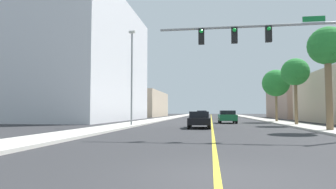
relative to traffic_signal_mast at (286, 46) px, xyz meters
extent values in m
plane|color=#2D2D30|center=(-3.76, 32.99, -4.80)|extent=(192.00, 192.00, 0.00)
cube|color=beige|center=(-11.92, 32.99, -4.73)|extent=(2.83, 168.00, 0.15)
cube|color=#B2ADA3|center=(4.41, 32.99, -4.73)|extent=(2.83, 168.00, 0.15)
cube|color=yellow|center=(-3.76, 32.99, -4.80)|extent=(0.16, 144.00, 0.01)
cube|color=silver|center=(-22.21, 25.86, 4.11)|extent=(12.05, 26.63, 17.82)
cube|color=tan|center=(-24.90, 55.36, -1.65)|extent=(17.44, 22.52, 6.30)
cube|color=gray|center=(13.72, 43.14, -1.60)|extent=(10.09, 18.11, 6.40)
cylinder|color=gray|center=(-1.60, 0.00, 1.09)|extent=(9.98, 0.14, 0.14)
cube|color=black|center=(-0.85, 0.00, 0.64)|extent=(0.32, 0.24, 0.84)
sphere|color=green|center=(-0.85, -0.14, 0.89)|extent=(0.20, 0.20, 0.20)
cube|color=black|center=(-2.60, 0.00, 0.64)|extent=(0.32, 0.24, 0.84)
sphere|color=green|center=(-2.60, -0.14, 0.89)|extent=(0.20, 0.20, 0.20)
cube|color=black|center=(-4.34, 0.00, 0.64)|extent=(0.32, 0.24, 0.84)
sphere|color=green|center=(-4.34, -0.14, 0.89)|extent=(0.20, 0.20, 0.20)
cube|color=#147233|center=(1.40, 0.00, 1.34)|extent=(1.10, 0.04, 0.28)
cylinder|color=gray|center=(-11.01, 9.81, -0.45)|extent=(0.16, 0.16, 8.41)
cube|color=beige|center=(-11.01, 9.81, 3.91)|extent=(0.56, 0.28, 0.20)
cylinder|color=brown|center=(4.09, 5.43, -1.77)|extent=(0.43, 0.43, 5.76)
sphere|color=#287F33|center=(4.09, 5.43, 1.11)|extent=(2.59, 2.59, 2.59)
cone|color=#287F33|center=(4.57, 6.05, 0.91)|extent=(1.16, 1.01, 1.18)
cone|color=#287F33|center=(3.63, 6.06, 0.91)|extent=(1.21, 1.02, 1.33)
cone|color=#287F33|center=(3.32, 5.39, 0.91)|extent=(0.49, 1.25, 1.09)
cone|color=#287F33|center=(3.64, 4.80, 0.91)|extent=(1.42, 1.22, 1.34)
cylinder|color=brown|center=(4.26, 13.59, -2.12)|extent=(0.30, 0.30, 5.06)
sphere|color=#287F33|center=(4.26, 13.59, 0.40)|extent=(2.62, 2.62, 2.62)
cone|color=#287F33|center=(5.04, 13.54, 0.20)|extent=(0.51, 1.36, 1.17)
cone|color=#287F33|center=(4.55, 14.32, 0.20)|extent=(1.41, 0.88, 1.49)
cone|color=#287F33|center=(3.58, 13.99, 0.20)|extent=(0.87, 1.10, 1.49)
cone|color=#287F33|center=(3.62, 13.12, 0.20)|extent=(1.01, 1.17, 1.33)
cone|color=#287F33|center=(4.46, 12.83, 0.20)|extent=(1.43, 0.75, 1.49)
cylinder|color=brown|center=(4.23, 21.75, -2.27)|extent=(0.28, 0.28, 4.77)
sphere|color=#287F33|center=(4.23, 21.75, 0.12)|extent=(3.35, 3.35, 3.35)
cone|color=#287F33|center=(5.23, 21.61, -0.08)|extent=(0.62, 1.76, 1.49)
cone|color=#287F33|center=(4.31, 22.75, -0.08)|extent=(1.66, 0.57, 1.29)
cone|color=#287F33|center=(3.24, 21.94, -0.08)|extent=(0.67, 1.53, 1.41)
cone|color=#287F33|center=(4.40, 20.75, -0.08)|extent=(1.68, 0.72, 1.33)
cube|color=#196638|center=(-1.97, 18.51, -4.14)|extent=(2.06, 3.89, 0.69)
cube|color=black|center=(-1.96, 18.35, -3.56)|extent=(1.76, 1.75, 0.46)
cylinder|color=black|center=(-2.88, 19.85, -4.48)|extent=(0.24, 0.65, 0.64)
cylinder|color=black|center=(-1.13, 19.90, -4.48)|extent=(0.24, 0.65, 0.64)
cylinder|color=black|center=(-2.80, 17.12, -4.48)|extent=(0.24, 0.65, 0.64)
cylinder|color=black|center=(-1.06, 17.17, -4.48)|extent=(0.24, 0.65, 0.64)
cube|color=#1E389E|center=(-5.32, 34.06, -4.16)|extent=(1.90, 4.55, 0.64)
cube|color=black|center=(-5.33, 33.87, -3.57)|extent=(1.62, 2.11, 0.53)
cylinder|color=black|center=(-6.07, 35.79, -4.48)|extent=(0.24, 0.65, 0.64)
cylinder|color=black|center=(-4.49, 35.74, -4.48)|extent=(0.24, 0.65, 0.64)
cylinder|color=black|center=(-6.16, 32.38, -4.48)|extent=(0.24, 0.65, 0.64)
cylinder|color=black|center=(-4.58, 32.34, -4.48)|extent=(0.24, 0.65, 0.64)
cube|color=black|center=(-4.84, 8.65, -4.21)|extent=(1.90, 4.32, 0.55)
cube|color=black|center=(-4.84, 8.67, -3.68)|extent=(1.62, 2.05, 0.51)
cylinder|color=black|center=(-5.67, 10.21, -4.48)|extent=(0.24, 0.65, 0.64)
cylinder|color=black|center=(-4.09, 10.26, -4.48)|extent=(0.24, 0.65, 0.64)
cylinder|color=black|center=(-5.58, 7.04, -4.48)|extent=(0.24, 0.65, 0.64)
cylinder|color=black|center=(-4.00, 7.09, -4.48)|extent=(0.24, 0.65, 0.64)
camera|label=1|loc=(-3.89, -15.25, -3.38)|focal=30.37mm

